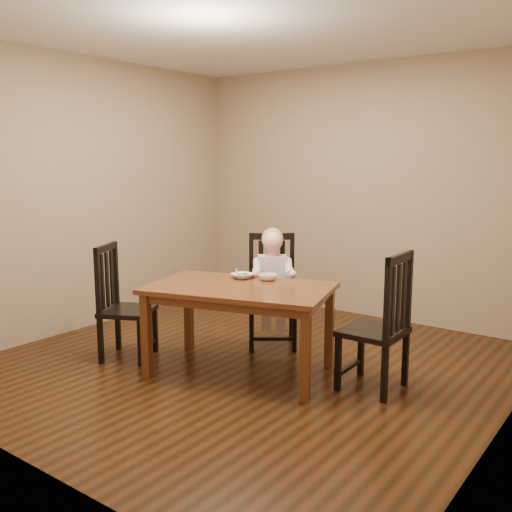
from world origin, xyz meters
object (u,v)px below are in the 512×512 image
Objects in this scene: chair_child at (272,292)px; chair_right at (380,325)px; toddler at (272,277)px; dining_table at (240,296)px; chair_left at (122,304)px; bowl_veg at (268,277)px; bowl_peas at (242,276)px.

chair_right is at bearing 124.81° from chair_child.
dining_table is at bearing 66.49° from toddler.
chair_child is 1.35m from chair_left.
dining_table is 1.62× the size of chair_left.
bowl_veg is (0.25, -0.43, 0.25)m from chair_child.
chair_child is at bearing 105.12° from dining_table.
chair_right is at bearing 80.39° from chair_left.
chair_right is 1.75× the size of toddler.
toddler is 3.38× the size of bowl_peas.
chair_child is at bearing 71.45° from chair_right.
bowl_veg reaches higher than dining_table.
bowl_peas is 0.22m from bowl_veg.
toddler is (0.86, 1.03, 0.17)m from chair_left.
toddler reaches higher than bowl_veg.
chair_right reaches higher than bowl_peas.
chair_right is at bearing 17.16° from dining_table.
dining_table is 0.33m from bowl_veg.
chair_left is 1.07m from bowl_peas.
toddler is at bearing 119.89° from bowl_veg.
bowl_veg is (0.21, 0.07, 0.00)m from bowl_peas.
toddler is at bearing 90.00° from chair_child.
bowl_peas is at bearing 123.51° from dining_table.
dining_table is at bearing -56.49° from bowl_peas.
chair_left is 1.28m from bowl_veg.
dining_table is 1.54× the size of chair_right.
chair_child is at bearing 95.11° from bowl_peas.
toddler is at bearing 72.78° from chair_right.
chair_right is at bearing 4.42° from bowl_peas.
chair_right is (1.25, -0.41, 0.01)m from chair_child.
bowl_peas is 1.12× the size of bowl_veg.
chair_child is 6.51× the size of bowl_veg.
chair_child is 5.84× the size of bowl_peas.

